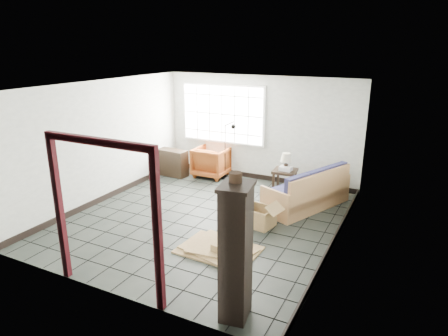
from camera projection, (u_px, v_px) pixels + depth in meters
The scene contains 15 objects.
ground at pixel (206, 218), 7.91m from camera, with size 5.50×5.50×0.00m, color black.
room_shell at pixel (205, 135), 7.43m from camera, with size 5.02×5.52×2.61m.
window_panel at pixel (223, 114), 10.16m from camera, with size 2.32×0.08×1.52m.
doorway_trim at pixel (103, 199), 5.19m from camera, with size 1.80×0.08×2.20m.
futon_sofa at pixel (309, 193), 8.34m from camera, with size 1.49×2.14×0.89m.
armchair at pixel (212, 160), 10.33m from camera, with size 0.82×0.77×0.85m, color maroon.
side_table at pixel (285, 174), 9.12m from camera, with size 0.55×0.55×0.57m.
table_lamp at pixel (286, 158), 9.00m from camera, with size 0.29×0.29×0.39m.
projector at pixel (286, 169), 9.01m from camera, with size 0.28×0.22×0.10m.
floor_lamp at pixel (229, 149), 10.00m from camera, with size 0.46×0.30×1.49m.
console_shelf at pixel (171, 162), 10.43m from camera, with size 0.91×0.41×0.69m.
tall_shelf at pixel (236, 252), 4.83m from camera, with size 0.45×0.54×1.77m.
pot at pixel (236, 177), 4.63m from camera, with size 0.20×0.20×0.12m.
open_box at pixel (259, 216), 7.56m from camera, with size 0.95×0.58×0.50m.
cardboard_pile at pixel (220, 248), 6.65m from camera, with size 1.34×1.08×0.19m.
Camera 1 is at (3.59, -6.30, 3.32)m, focal length 32.00 mm.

